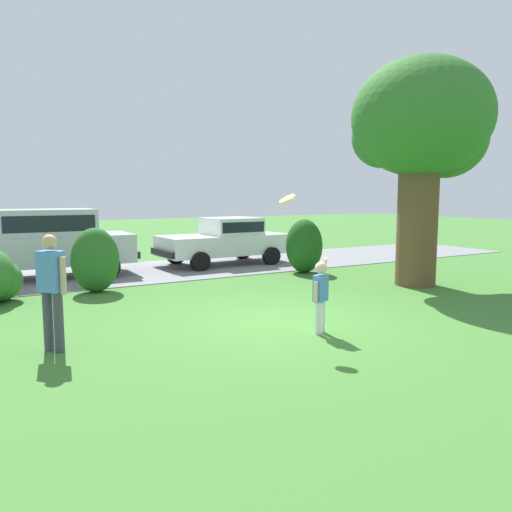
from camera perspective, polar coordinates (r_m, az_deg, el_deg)
The scene contains 10 objects.
ground_plane at distance 9.20m, azimuth 2.91°, elevation -7.52°, with size 80.00×80.00×0.00m, color #3D752D.
driveway_strip at distance 15.49m, azimuth -11.63°, elevation -1.68°, with size 28.00×4.40×0.02m, color slate.
oak_tree_large at distance 13.57m, azimuth 18.53°, elevation 13.60°, with size 3.73×3.45×5.69m.
shrub_centre_left at distance 12.44m, azimuth -17.91°, elevation -0.44°, with size 1.12×0.92×1.54m.
shrub_centre at distance 14.89m, azimuth 5.53°, elevation 1.15°, with size 1.08×1.13×1.60m.
parked_sedan at distance 16.62m, azimuth -3.49°, elevation 1.94°, with size 4.45×2.20×1.56m.
parked_suv at distance 14.92m, azimuth -22.77°, elevation 1.72°, with size 4.73×2.16×1.92m.
child_thrower at distance 8.36m, azimuth 7.39°, elevation -4.01°, with size 0.38×0.37×1.29m.
frisbee at distance 8.14m, azimuth 3.59°, elevation 6.54°, with size 0.27×0.28×0.18m.
adult_onlooker at distance 7.88m, azimuth -22.36°, elevation -3.20°, with size 0.40×0.43×1.74m.
Camera 1 is at (-4.91, -7.44, 2.30)m, focal length 34.94 mm.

